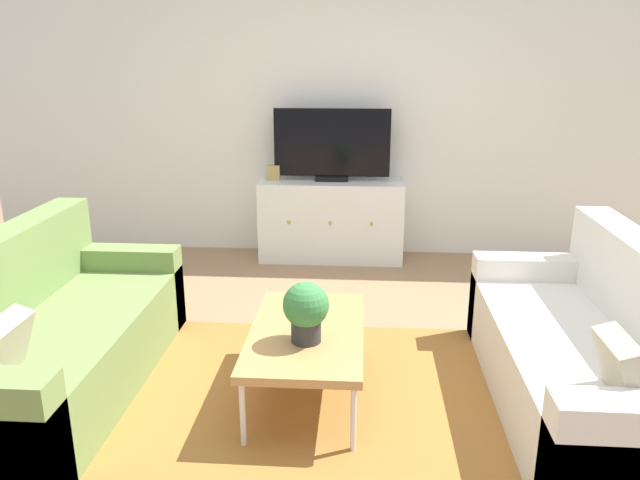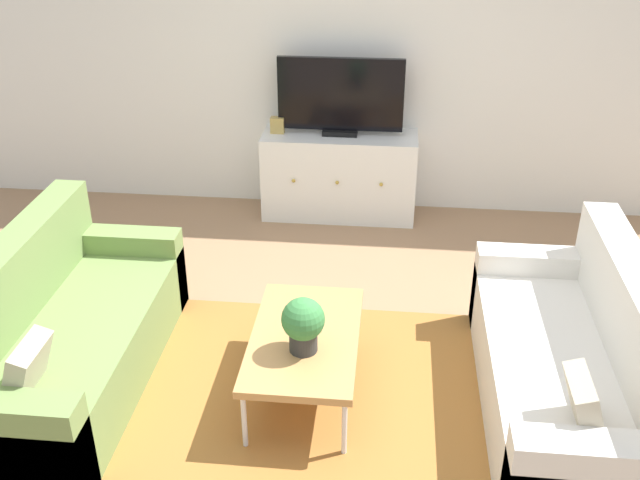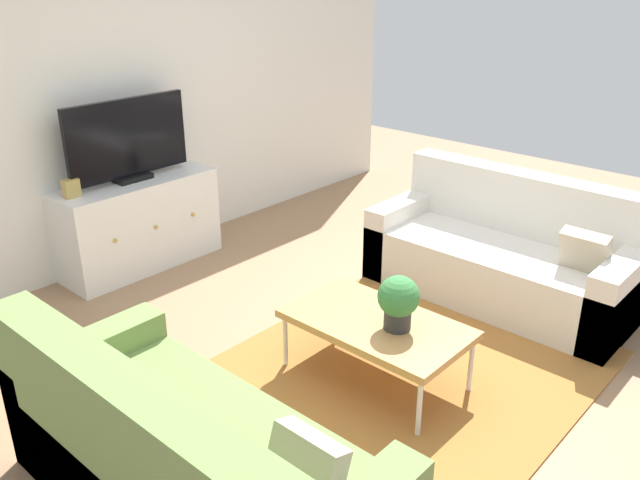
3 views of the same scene
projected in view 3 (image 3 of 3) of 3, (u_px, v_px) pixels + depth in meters
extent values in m
plane|color=#997251|center=(370.00, 372.00, 3.91)|extent=(10.00, 10.00, 0.00)
cube|color=silver|center=(107.00, 90.00, 4.94)|extent=(6.40, 0.12, 2.70)
cube|color=#9E662D|center=(391.00, 381.00, 3.81)|extent=(2.50, 1.90, 0.01)
cube|color=olive|center=(198.00, 474.00, 2.84)|extent=(0.80, 1.83, 0.42)
cube|color=olive|center=(132.00, 471.00, 2.55)|extent=(0.20, 1.83, 0.86)
cube|color=olive|center=(94.00, 385.00, 3.32)|extent=(0.80, 0.18, 0.56)
cube|color=#B2A58C|center=(304.00, 473.00, 2.39)|extent=(0.19, 0.30, 0.32)
cube|color=silver|center=(499.00, 271.00, 4.69)|extent=(0.80, 1.83, 0.42)
cube|color=silver|center=(522.00, 230.00, 4.81)|extent=(0.20, 1.83, 0.86)
cube|color=silver|center=(404.00, 232.00, 5.17)|extent=(0.80, 0.18, 0.56)
cube|color=silver|center=(619.00, 299.00, 4.16)|extent=(0.80, 0.18, 0.56)
cube|color=#B2A58C|center=(585.00, 253.00, 4.17)|extent=(0.19, 0.30, 0.32)
cube|color=#B7844C|center=(376.00, 324.00, 3.71)|extent=(0.59, 1.03, 0.04)
cylinder|color=silver|center=(419.00, 408.00, 3.32)|extent=(0.03, 0.03, 0.34)
cylinder|color=silver|center=(471.00, 366.00, 3.67)|extent=(0.03, 0.03, 0.34)
cylinder|color=silver|center=(285.00, 341.00, 3.90)|extent=(0.03, 0.03, 0.34)
cylinder|color=silver|center=(341.00, 310.00, 4.25)|extent=(0.03, 0.03, 0.34)
cylinder|color=#2D2D2D|center=(397.00, 319.00, 3.60)|extent=(0.15, 0.15, 0.11)
sphere|color=#387A3D|center=(399.00, 296.00, 3.54)|extent=(0.23, 0.23, 0.23)
cube|color=white|center=(139.00, 224.00, 5.14)|extent=(1.25, 0.44, 0.70)
sphere|color=#B79338|center=(116.00, 240.00, 4.75)|extent=(0.03, 0.03, 0.03)
sphere|color=#B79338|center=(156.00, 227.00, 4.99)|extent=(0.03, 0.03, 0.03)
sphere|color=#B79338|center=(193.00, 215.00, 5.23)|extent=(0.03, 0.03, 0.03)
cube|color=black|center=(132.00, 178.00, 5.01)|extent=(0.28, 0.16, 0.04)
cube|color=black|center=(128.00, 138.00, 4.89)|extent=(1.00, 0.04, 0.58)
cube|color=tan|center=(71.00, 188.00, 4.63)|extent=(0.11, 0.07, 0.13)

